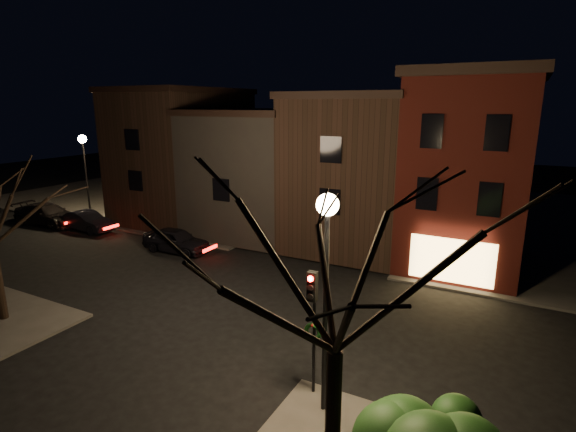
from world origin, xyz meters
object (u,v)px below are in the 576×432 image
(traffic_signal, at_px, (313,314))
(parked_car_b, at_px, (87,221))
(parked_car_c, at_px, (48,215))
(bare_tree_right, at_px, (338,242))
(street_lamp_far, at_px, (84,154))
(parked_car_a, at_px, (176,240))
(street_lamp_near, at_px, (327,245))

(traffic_signal, distance_m, parked_car_b, 24.27)
(traffic_signal, xyz_separation_m, parked_car_c, (-26.23, 9.25, -2.01))
(parked_car_b, distance_m, parked_car_c, 4.00)
(bare_tree_right, bearing_deg, traffic_signal, 122.41)
(street_lamp_far, bearing_deg, parked_car_a, -13.98)
(traffic_signal, relative_size, parked_car_c, 0.74)
(traffic_signal, bearing_deg, street_lamp_far, 154.55)
(bare_tree_right, height_order, parked_car_c, bare_tree_right)
(parked_car_a, xyz_separation_m, parked_car_b, (-8.86, 0.59, -0.03))
(street_lamp_far, relative_size, bare_tree_right, 0.76)
(parked_car_b, relative_size, parked_car_c, 0.78)
(street_lamp_near, relative_size, parked_car_c, 1.18)
(street_lamp_near, distance_m, parked_car_b, 25.33)
(bare_tree_right, distance_m, parked_car_a, 20.11)
(street_lamp_near, bearing_deg, parked_car_b, 156.35)
(traffic_signal, bearing_deg, bare_tree_right, -57.59)
(parked_car_b, xyz_separation_m, parked_car_c, (-3.99, -0.25, 0.09))
(street_lamp_far, bearing_deg, bare_tree_right, -29.02)
(street_lamp_near, bearing_deg, parked_car_c, 160.04)
(bare_tree_right, bearing_deg, parked_car_a, 142.06)
(bare_tree_right, bearing_deg, parked_car_c, 156.48)
(traffic_signal, xyz_separation_m, parked_car_b, (-22.24, 9.51, -2.10))
(street_lamp_near, height_order, parked_car_a, street_lamp_near)
(street_lamp_far, distance_m, bare_tree_right, 30.32)
(bare_tree_right, height_order, parked_car_b, bare_tree_right)
(traffic_signal, bearing_deg, street_lamp_near, -39.37)
(parked_car_a, height_order, parked_car_c, parked_car_c)
(parked_car_a, distance_m, parked_car_c, 12.86)
(bare_tree_right, distance_m, parked_car_c, 31.14)
(bare_tree_right, relative_size, parked_car_b, 1.98)
(traffic_signal, distance_m, bare_tree_right, 4.87)
(street_lamp_near, xyz_separation_m, parked_car_a, (-13.97, 9.41, -4.44))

